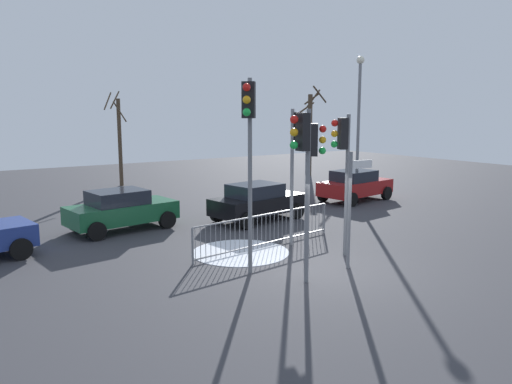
{
  "coord_description": "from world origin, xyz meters",
  "views": [
    {
      "loc": [
        -8.76,
        -9.88,
        4.26
      ],
      "look_at": [
        -0.14,
        3.05,
        1.72
      ],
      "focal_mm": 34.83,
      "sensor_mm": 36.0,
      "label": 1
    }
  ],
  "objects_px": {
    "traffic_light_rear_left": "(313,159)",
    "car_black_mid": "(257,201)",
    "bare_tree_centre": "(119,139)",
    "bare_tree_left": "(310,131)",
    "traffic_light_rear_right": "(249,133)",
    "car_green_far": "(121,209)",
    "traffic_light_foreground_right": "(303,157)",
    "car_red_trailing": "(355,185)",
    "direction_sign_post": "(351,204)",
    "traffic_light_mid_left": "(343,153)",
    "street_lamp": "(359,114)",
    "traffic_light_foreground_left": "(297,146)"
  },
  "relations": [
    {
      "from": "direction_sign_post",
      "to": "street_lamp",
      "type": "relative_size",
      "value": 0.47
    },
    {
      "from": "traffic_light_rear_right",
      "to": "direction_sign_post",
      "type": "height_order",
      "value": "traffic_light_rear_right"
    },
    {
      "from": "traffic_light_foreground_right",
      "to": "bare_tree_left",
      "type": "height_order",
      "value": "bare_tree_left"
    },
    {
      "from": "car_red_trailing",
      "to": "bare_tree_centre",
      "type": "relative_size",
      "value": 0.74
    },
    {
      "from": "car_black_mid",
      "to": "car_green_far",
      "type": "height_order",
      "value": "same"
    },
    {
      "from": "traffic_light_mid_left",
      "to": "traffic_light_rear_left",
      "type": "distance_m",
      "value": 1.07
    },
    {
      "from": "direction_sign_post",
      "to": "car_black_mid",
      "type": "relative_size",
      "value": 0.79
    },
    {
      "from": "traffic_light_foreground_right",
      "to": "car_green_far",
      "type": "xyz_separation_m",
      "value": [
        -1.88,
        8.01,
        -2.4
      ]
    },
    {
      "from": "traffic_light_rear_left",
      "to": "car_black_mid",
      "type": "relative_size",
      "value": 1.0
    },
    {
      "from": "direction_sign_post",
      "to": "car_green_far",
      "type": "height_order",
      "value": "direction_sign_post"
    },
    {
      "from": "traffic_light_foreground_left",
      "to": "direction_sign_post",
      "type": "bearing_deg",
      "value": 15.48
    },
    {
      "from": "traffic_light_rear_left",
      "to": "street_lamp",
      "type": "xyz_separation_m",
      "value": [
        7.92,
        6.13,
        1.18
      ]
    },
    {
      "from": "car_red_trailing",
      "to": "traffic_light_mid_left",
      "type": "bearing_deg",
      "value": -144.9
    },
    {
      "from": "traffic_light_foreground_left",
      "to": "traffic_light_foreground_right",
      "type": "height_order",
      "value": "traffic_light_foreground_left"
    },
    {
      "from": "traffic_light_rear_left",
      "to": "bare_tree_left",
      "type": "height_order",
      "value": "bare_tree_left"
    },
    {
      "from": "traffic_light_rear_left",
      "to": "bare_tree_left",
      "type": "bearing_deg",
      "value": 177.52
    },
    {
      "from": "traffic_light_foreground_left",
      "to": "bare_tree_left",
      "type": "distance_m",
      "value": 17.67
    },
    {
      "from": "direction_sign_post",
      "to": "bare_tree_left",
      "type": "xyz_separation_m",
      "value": [
        11.85,
        15.99,
        1.19
      ]
    },
    {
      "from": "traffic_light_mid_left",
      "to": "traffic_light_rear_right",
      "type": "distance_m",
      "value": 3.28
    },
    {
      "from": "car_red_trailing",
      "to": "bare_tree_left",
      "type": "height_order",
      "value": "bare_tree_left"
    },
    {
      "from": "traffic_light_foreground_left",
      "to": "car_black_mid",
      "type": "bearing_deg",
      "value": -174.76
    },
    {
      "from": "street_lamp",
      "to": "car_black_mid",
      "type": "bearing_deg",
      "value": -172.44
    },
    {
      "from": "car_green_far",
      "to": "traffic_light_rear_right",
      "type": "bearing_deg",
      "value": -87.77
    },
    {
      "from": "traffic_light_mid_left",
      "to": "bare_tree_left",
      "type": "distance_m",
      "value": 18.74
    },
    {
      "from": "traffic_light_rear_right",
      "to": "traffic_light_rear_left",
      "type": "bearing_deg",
      "value": -134.74
    },
    {
      "from": "traffic_light_foreground_right",
      "to": "bare_tree_centre",
      "type": "bearing_deg",
      "value": 0.2
    },
    {
      "from": "traffic_light_rear_left",
      "to": "traffic_light_mid_left",
      "type": "bearing_deg",
      "value": 122.97
    },
    {
      "from": "car_black_mid",
      "to": "bare_tree_centre",
      "type": "xyz_separation_m",
      "value": [
        -1.4,
        12.08,
        1.91
      ]
    },
    {
      "from": "car_black_mid",
      "to": "bare_tree_centre",
      "type": "relative_size",
      "value": 0.74
    },
    {
      "from": "traffic_light_rear_left",
      "to": "traffic_light_foreground_left",
      "type": "bearing_deg",
      "value": -166.44
    },
    {
      "from": "traffic_light_rear_left",
      "to": "direction_sign_post",
      "type": "xyz_separation_m",
      "value": [
        0.47,
        -1.08,
        -1.16
      ]
    },
    {
      "from": "traffic_light_foreground_left",
      "to": "car_black_mid",
      "type": "height_order",
      "value": "traffic_light_foreground_left"
    },
    {
      "from": "car_green_far",
      "to": "bare_tree_centre",
      "type": "distance_m",
      "value": 11.45
    },
    {
      "from": "car_black_mid",
      "to": "street_lamp",
      "type": "relative_size",
      "value": 0.6
    },
    {
      "from": "traffic_light_mid_left",
      "to": "car_red_trailing",
      "type": "distance_m",
      "value": 9.76
    },
    {
      "from": "traffic_light_rear_right",
      "to": "traffic_light_mid_left",
      "type": "bearing_deg",
      "value": -136.58
    },
    {
      "from": "traffic_light_rear_right",
      "to": "car_red_trailing",
      "type": "relative_size",
      "value": 1.27
    },
    {
      "from": "direction_sign_post",
      "to": "bare_tree_centre",
      "type": "distance_m",
      "value": 18.49
    },
    {
      "from": "traffic_light_foreground_right",
      "to": "bare_tree_left",
      "type": "distance_m",
      "value": 21.26
    },
    {
      "from": "bare_tree_left",
      "to": "car_green_far",
      "type": "bearing_deg",
      "value": -152.25
    },
    {
      "from": "car_red_trailing",
      "to": "street_lamp",
      "type": "xyz_separation_m",
      "value": [
        -0.13,
        -0.22,
        3.36
      ]
    },
    {
      "from": "traffic_light_rear_left",
      "to": "direction_sign_post",
      "type": "distance_m",
      "value": 1.66
    },
    {
      "from": "direction_sign_post",
      "to": "car_red_trailing",
      "type": "relative_size",
      "value": 0.8
    },
    {
      "from": "bare_tree_centre",
      "to": "car_green_far",
      "type": "bearing_deg",
      "value": -108.57
    },
    {
      "from": "traffic_light_foreground_left",
      "to": "car_red_trailing",
      "type": "relative_size",
      "value": 1.09
    },
    {
      "from": "car_red_trailing",
      "to": "car_black_mid",
      "type": "bearing_deg",
      "value": -178.2
    },
    {
      "from": "traffic_light_foreground_left",
      "to": "car_green_far",
      "type": "height_order",
      "value": "traffic_light_foreground_left"
    },
    {
      "from": "traffic_light_rear_left",
      "to": "car_green_far",
      "type": "relative_size",
      "value": 1.01
    },
    {
      "from": "traffic_light_mid_left",
      "to": "traffic_light_rear_left",
      "type": "relative_size",
      "value": 1.04
    },
    {
      "from": "traffic_light_rear_left",
      "to": "bare_tree_left",
      "type": "xyz_separation_m",
      "value": [
        12.33,
        14.91,
        0.02
      ]
    }
  ]
}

